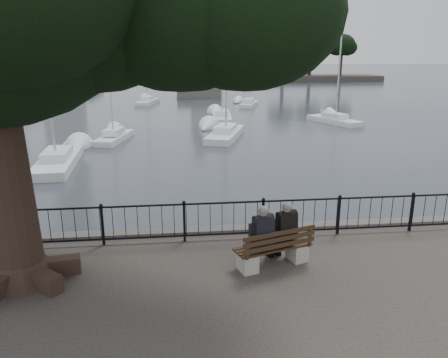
{
  "coord_description": "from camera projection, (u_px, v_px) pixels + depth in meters",
  "views": [
    {
      "loc": [
        -1.15,
        -7.72,
        4.6
      ],
      "look_at": [
        0.0,
        2.5,
        1.6
      ],
      "focal_mm": 35.0,
      "sensor_mm": 36.0,
      "label": 1
    }
  ],
  "objects": [
    {
      "name": "harbor",
      "position": [
        222.0,
        248.0,
        11.78
      ],
      "size": [
        260.0,
        260.0,
        1.2
      ],
      "color": "#4F4B47",
      "rests_on": "ground"
    },
    {
      "name": "railing",
      "position": [
        224.0,
        219.0,
        11.0
      ],
      "size": [
        22.06,
        0.06,
        1.0
      ],
      "color": "black",
      "rests_on": "ground"
    },
    {
      "name": "bench",
      "position": [
        274.0,
        252.0,
        9.67
      ],
      "size": [
        1.85,
        1.06,
        0.93
      ],
      "color": "#9E9C8E",
      "rests_on": "ground"
    },
    {
      "name": "person_left",
      "position": [
        260.0,
        238.0,
        9.53
      ],
      "size": [
        0.58,
        0.81,
        1.48
      ],
      "color": "black",
      "rests_on": "ground"
    },
    {
      "name": "person_right",
      "position": [
        282.0,
        234.0,
        9.77
      ],
      "size": [
        0.58,
        0.81,
        1.48
      ],
      "color": "black",
      "rests_on": "ground"
    },
    {
      "name": "lion_monument",
      "position": [
        198.0,
        80.0,
        56.33
      ],
      "size": [
        5.65,
        5.65,
        8.43
      ],
      "color": "#4F4B47",
      "rests_on": "ground"
    },
    {
      "name": "sailboat_a",
      "position": [
        58.0,
        160.0,
        22.2
      ],
      "size": [
        2.05,
        6.16,
        11.01
      ],
      "color": "white",
      "rests_on": "ground"
    },
    {
      "name": "sailboat_b",
      "position": [
        114.0,
        136.0,
        28.66
      ],
      "size": [
        2.2,
        4.83,
        9.92
      ],
      "color": "white",
      "rests_on": "ground"
    },
    {
      "name": "sailboat_c",
      "position": [
        225.0,
        133.0,
        29.6
      ],
      "size": [
        3.41,
        6.18,
        12.14
      ],
      "color": "white",
      "rests_on": "ground"
    },
    {
      "name": "sailboat_d",
      "position": [
        334.0,
        119.0,
        35.76
      ],
      "size": [
        3.37,
        5.48,
        9.66
      ],
      "color": "white",
      "rests_on": "ground"
    },
    {
      "name": "sailboat_e",
      "position": [
        25.0,
        115.0,
        37.8
      ],
      "size": [
        3.03,
        6.13,
        13.58
      ],
      "color": "white",
      "rests_on": "ground"
    },
    {
      "name": "sailboat_f",
      "position": [
        222.0,
        116.0,
        37.5
      ],
      "size": [
        2.05,
        5.66,
        12.43
      ],
      "color": "white",
      "rests_on": "ground"
    },
    {
      "name": "sailboat_g",
      "position": [
        249.0,
        103.0,
        47.21
      ],
      "size": [
        2.83,
        4.96,
        9.39
      ],
      "color": "white",
      "rests_on": "ground"
    },
    {
      "name": "sailboat_h",
      "position": [
        147.0,
        100.0,
        49.12
      ],
      "size": [
        2.56,
        5.51,
        13.29
      ],
      "color": "white",
      "rests_on": "ground"
    },
    {
      "name": "far_shore",
      "position": [
        309.0,
        61.0,
        86.49
      ],
      "size": [
        30.0,
        8.6,
        9.18
      ],
      "color": "#342F29",
      "rests_on": "ground"
    }
  ]
}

